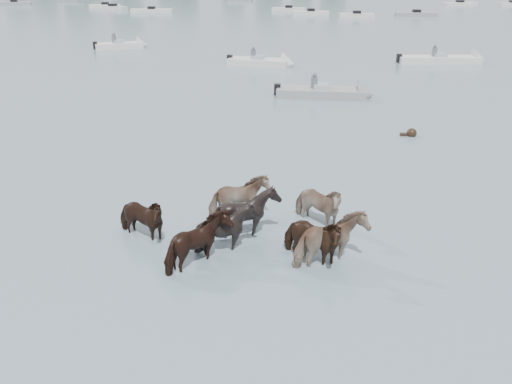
# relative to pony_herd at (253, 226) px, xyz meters

# --- Properties ---
(ground) EXTENTS (400.00, 400.00, 0.00)m
(ground) POSITION_rel_pony_herd_xyz_m (1.03, -1.77, -0.55)
(ground) COLOR slate
(ground) RESTS_ON ground
(pony_herd) EXTENTS (7.26, 4.80, 1.66)m
(pony_herd) POSITION_rel_pony_herd_xyz_m (0.00, 0.00, 0.00)
(pony_herd) COLOR black
(pony_herd) RESTS_ON ground
(swimming_pony) EXTENTS (0.72, 0.44, 0.44)m
(swimming_pony) POSITION_rel_pony_herd_xyz_m (5.63, 10.58, -0.45)
(swimming_pony) COLOR black
(swimming_pony) RESTS_ON ground
(motorboat_a) EXTENTS (5.12, 2.28, 1.92)m
(motorboat_a) POSITION_rel_pony_herd_xyz_m (-2.25, 26.54, -0.33)
(motorboat_a) COLOR silver
(motorboat_a) RESTS_ON ground
(motorboat_b) EXTENTS (5.56, 1.63, 1.92)m
(motorboat_b) POSITION_rel_pony_herd_xyz_m (2.39, 17.44, -0.33)
(motorboat_b) COLOR gray
(motorboat_b) RESTS_ON ground
(motorboat_c) EXTENTS (6.67, 2.41, 1.92)m
(motorboat_c) POSITION_rel_pony_herd_xyz_m (11.03, 29.36, -0.33)
(motorboat_c) COLOR silver
(motorboat_c) RESTS_ON ground
(motorboat_f) EXTENTS (4.68, 3.28, 1.92)m
(motorboat_f) POSITION_rel_pony_herd_xyz_m (-15.20, 33.35, -0.32)
(motorboat_f) COLOR silver
(motorboat_f) RESTS_ON ground
(distant_flotilla) EXTENTS (104.92, 27.45, 0.93)m
(distant_flotilla) POSITION_rel_pony_herd_xyz_m (1.29, 72.70, -0.30)
(distant_flotilla) COLOR gray
(distant_flotilla) RESTS_ON ground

